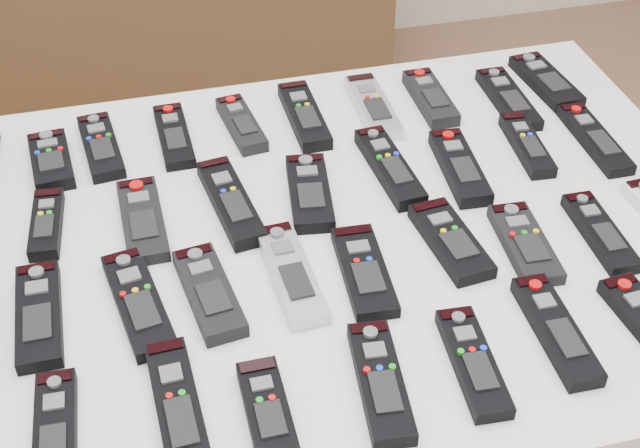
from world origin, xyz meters
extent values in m
cube|color=white|center=(0.12, 0.04, 0.76)|extent=(1.25, 0.88, 0.04)
cylinder|color=beige|center=(0.69, 0.42, 0.37)|extent=(0.04, 0.04, 0.74)
cube|color=black|center=(-0.25, 0.31, 0.79)|extent=(0.07, 0.15, 0.02)
cube|color=black|center=(-0.17, 0.33, 0.79)|extent=(0.07, 0.18, 0.02)
cube|color=black|center=(-0.05, 0.33, 0.79)|extent=(0.05, 0.17, 0.02)
cube|color=black|center=(0.06, 0.34, 0.79)|extent=(0.06, 0.16, 0.02)
cube|color=black|center=(0.17, 0.34, 0.79)|extent=(0.05, 0.19, 0.02)
cube|color=#B7B7BC|center=(0.29, 0.33, 0.79)|extent=(0.05, 0.19, 0.02)
cube|color=black|center=(0.40, 0.34, 0.79)|extent=(0.05, 0.16, 0.02)
cube|color=black|center=(0.53, 0.30, 0.79)|extent=(0.05, 0.19, 0.02)
cube|color=black|center=(0.62, 0.34, 0.79)|extent=(0.07, 0.18, 0.02)
cube|color=black|center=(-0.26, 0.15, 0.79)|extent=(0.05, 0.15, 0.02)
cube|color=black|center=(-0.13, 0.12, 0.79)|extent=(0.06, 0.18, 0.02)
cube|color=black|center=(0.01, 0.13, 0.79)|extent=(0.08, 0.21, 0.02)
cube|color=black|center=(0.13, 0.13, 0.79)|extent=(0.08, 0.18, 0.02)
cube|color=black|center=(0.27, 0.16, 0.79)|extent=(0.06, 0.20, 0.02)
cube|color=black|center=(0.38, 0.13, 0.79)|extent=(0.07, 0.19, 0.02)
cube|color=black|center=(0.51, 0.16, 0.79)|extent=(0.05, 0.17, 0.02)
cube|color=black|center=(0.62, 0.15, 0.79)|extent=(0.05, 0.19, 0.02)
cube|color=black|center=(-0.28, -0.04, 0.79)|extent=(0.06, 0.18, 0.02)
cube|color=black|center=(-0.15, -0.05, 0.79)|extent=(0.09, 0.20, 0.02)
cube|color=black|center=(-0.05, -0.05, 0.79)|extent=(0.08, 0.18, 0.02)
cube|color=#B7B7BC|center=(0.06, -0.04, 0.79)|extent=(0.06, 0.20, 0.02)
cube|color=black|center=(0.16, -0.06, 0.79)|extent=(0.07, 0.18, 0.02)
cube|color=black|center=(0.30, -0.03, 0.79)|extent=(0.08, 0.17, 0.02)
cube|color=black|center=(0.40, -0.06, 0.79)|extent=(0.07, 0.17, 0.02)
cube|color=black|center=(0.52, -0.07, 0.79)|extent=(0.05, 0.17, 0.02)
cube|color=black|center=(-0.26, -0.24, 0.79)|extent=(0.06, 0.18, 0.02)
cube|color=black|center=(-0.12, -0.23, 0.79)|extent=(0.06, 0.21, 0.02)
cube|color=black|center=(-0.02, -0.27, 0.79)|extent=(0.05, 0.15, 0.02)
cube|color=black|center=(0.13, -0.26, 0.79)|extent=(0.07, 0.19, 0.02)
cube|color=black|center=(0.25, -0.25, 0.79)|extent=(0.06, 0.18, 0.02)
cube|color=black|center=(0.37, -0.23, 0.79)|extent=(0.05, 0.19, 0.02)
camera|label=1|loc=(-0.12, -0.91, 1.64)|focal=50.00mm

